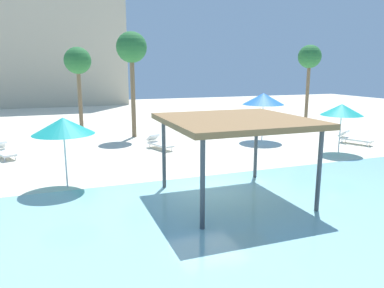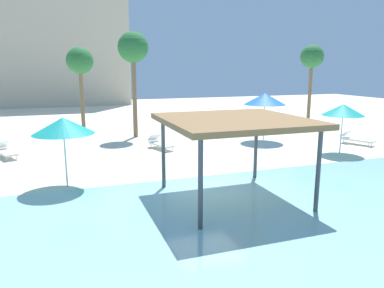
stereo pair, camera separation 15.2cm
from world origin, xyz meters
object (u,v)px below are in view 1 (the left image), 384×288
Objects in this scene: lounge_chair_0 at (4,151)px; lounge_chair_1 at (353,138)px; beach_umbrella_teal_3 at (63,126)px; lounge_chair_2 at (159,143)px; beach_umbrella_blue_4 at (263,99)px; palm_tree_2 at (78,62)px; beach_umbrella_teal_1 at (342,110)px; shade_pavilion at (235,123)px; palm_tree_1 at (132,50)px; palm_tree_0 at (310,58)px.

lounge_chair_1 is at bearing 56.91° from lounge_chair_0.
beach_umbrella_teal_3 reaches higher than lounge_chair_2.
beach_umbrella_blue_4 is 13.44m from palm_tree_2.
lounge_chair_1 is (2.47, 1.60, -1.94)m from beach_umbrella_teal_1.
lounge_chair_0 is at bearing 131.42° from shade_pavilion.
beach_umbrella_blue_4 is 1.47× the size of lounge_chair_1.
lounge_chair_0 is 0.34× the size of palm_tree_2.
palm_tree_1 reaches higher than shade_pavilion.
beach_umbrella_teal_3 is 10.74m from palm_tree_1.
beach_umbrella_teal_1 is at bearing 45.76° from lounge_chair_2.
beach_umbrella_blue_4 is 0.50× the size of palm_tree_2.
beach_umbrella_teal_3 is 14.23m from palm_tree_2.
palm_tree_1 is at bearing 150.99° from beach_umbrella_blue_4.
shade_pavilion is at bearing -152.30° from beach_umbrella_teal_1.
palm_tree_2 is at bearing 173.59° from palm_tree_0.
palm_tree_0 is at bearing 60.55° from beach_umbrella_teal_1.
lounge_chair_1 is at bearing -30.17° from beach_umbrella_blue_4.
palm_tree_1 is at bearing -143.62° from lounge_chair_1.
beach_umbrella_teal_1 is 13.59m from beach_umbrella_teal_3.
lounge_chair_0 and lounge_chair_1 have the same top height.
shade_pavilion is 10.60m from beach_umbrella_blue_4.
beach_umbrella_teal_1 is at bearing -63.87° from beach_umbrella_blue_4.
shade_pavilion is 6.19m from beach_umbrella_teal_3.
shade_pavilion is 2.27× the size of lounge_chair_0.
beach_umbrella_teal_1 reaches higher than lounge_chair_2.
beach_umbrella_teal_3 is 12.66m from beach_umbrella_blue_4.
shade_pavilion is at bearing -133.52° from palm_tree_0.
beach_umbrella_teal_3 is at bearing -175.29° from beach_umbrella_teal_1.
shade_pavilion is 8.84m from lounge_chair_2.
palm_tree_1 is (4.36, 9.30, 3.15)m from beach_umbrella_teal_3.
beach_umbrella_blue_4 is 8.63m from palm_tree_1.
shade_pavilion is 1.75× the size of beach_umbrella_teal_1.
lounge_chair_0 is 7.79m from lounge_chair_2.
shade_pavilion is 12.89m from palm_tree_1.
beach_umbrella_teal_3 is 1.33× the size of lounge_chair_1.
beach_umbrella_blue_4 is (-2.08, 4.24, 0.29)m from beach_umbrella_teal_1.
shade_pavilion is at bearing -85.88° from palm_tree_1.
palm_tree_2 is (-10.09, 8.59, 2.21)m from beach_umbrella_blue_4.
palm_tree_2 is (1.37, 13.95, 2.45)m from beach_umbrella_teal_3.
palm_tree_2 reaches higher than lounge_chair_0.
shade_pavilion is 0.68× the size of palm_tree_1.
palm_tree_0 is 15.50m from palm_tree_1.
palm_tree_0 reaches higher than palm_tree_2.
palm_tree_0 is at bearing 134.37° from lounge_chair_1.
lounge_chair_1 is 0.30× the size of palm_tree_1.
beach_umbrella_teal_1 reaches higher than lounge_chair_1.
lounge_chair_0 is at bearing -112.98° from lounge_chair_2.
beach_umbrella_teal_1 reaches higher than lounge_chair_0.
palm_tree_1 is 5.57m from palm_tree_2.
palm_tree_2 is (-3.56, 8.65, 4.44)m from lounge_chair_2.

